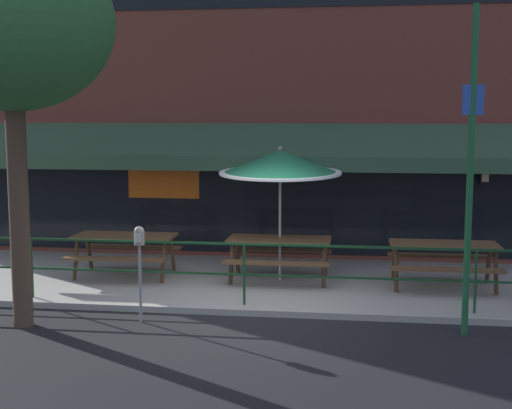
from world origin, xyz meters
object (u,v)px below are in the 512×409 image
(parking_meter_near, at_px, (139,245))
(street_sign_pole, at_px, (470,169))
(picnic_table_centre, at_px, (279,247))
(picnic_table_left, at_px, (125,244))
(picnic_table_right, at_px, (444,253))
(street_tree_curbside, at_px, (14,12))
(patio_umbrella_centre, at_px, (280,163))

(parking_meter_near, bearing_deg, street_sign_pole, 0.55)
(parking_meter_near, bearing_deg, picnic_table_centre, 54.06)
(picnic_table_centre, bearing_deg, picnic_table_left, -179.18)
(picnic_table_right, bearing_deg, picnic_table_centre, 177.35)
(street_sign_pole, bearing_deg, street_tree_curbside, -175.32)
(picnic_table_right, xyz_separation_m, street_tree_curbside, (-6.12, -2.78, 3.69))
(picnic_table_right, relative_size, patio_umbrella_centre, 0.76)
(patio_umbrella_centre, distance_m, street_tree_curbside, 5.00)
(patio_umbrella_centre, relative_size, street_sign_pole, 0.53)
(picnic_table_centre, xyz_separation_m, street_tree_curbside, (-3.32, -2.91, 3.69))
(picnic_table_centre, xyz_separation_m, patio_umbrella_centre, (0.00, 0.10, 1.47))
(street_sign_pole, bearing_deg, picnic_table_left, 157.19)
(street_sign_pole, height_order, street_tree_curbside, street_tree_curbside)
(street_sign_pole, bearing_deg, parking_meter_near, -179.45)
(street_tree_curbside, bearing_deg, picnic_table_left, 79.86)
(picnic_table_left, height_order, picnic_table_right, same)
(picnic_table_right, height_order, parking_meter_near, parking_meter_near)
(picnic_table_centre, relative_size, patio_umbrella_centre, 0.76)
(picnic_table_centre, bearing_deg, picnic_table_right, -2.65)
(parking_meter_near, distance_m, street_sign_pole, 4.75)
(picnic_table_right, distance_m, street_sign_pole, 2.78)
(picnic_table_right, height_order, street_sign_pole, street_sign_pole)
(patio_umbrella_centre, xyz_separation_m, parking_meter_near, (-1.78, -2.55, -1.03))
(picnic_table_centre, distance_m, patio_umbrella_centre, 1.48)
(patio_umbrella_centre, bearing_deg, picnic_table_left, -177.12)
(picnic_table_left, height_order, street_tree_curbside, street_tree_curbside)
(parking_meter_near, bearing_deg, patio_umbrella_centre, 55.15)
(picnic_table_centre, xyz_separation_m, picnic_table_right, (2.80, -0.13, 0.00))
(picnic_table_right, bearing_deg, street_tree_curbside, -155.56)
(picnic_table_right, distance_m, street_tree_curbside, 7.67)
(picnic_table_left, height_order, street_sign_pole, street_sign_pole)
(picnic_table_left, distance_m, parking_meter_near, 2.66)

